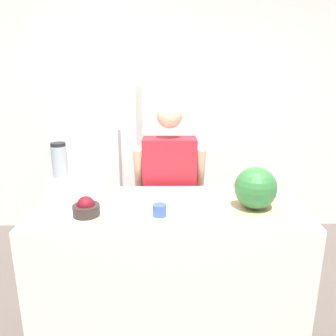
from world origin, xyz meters
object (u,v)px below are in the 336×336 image
(blender, at_px, (61,172))
(watermelon, at_px, (256,188))
(person, at_px, (169,196))
(bowl_cherries, at_px, (86,208))
(bowl_cream, at_px, (126,210))
(refrigerator, at_px, (104,168))
(bowl_small_blue, at_px, (160,210))

(blender, bearing_deg, watermelon, -13.49)
(person, relative_size, bowl_cherries, 9.44)
(watermelon, distance_m, bowl_cream, 0.83)
(person, height_order, blender, person)
(bowl_cream, relative_size, blender, 0.47)
(bowl_cherries, height_order, bowl_cream, bowl_cherries)
(refrigerator, bearing_deg, watermelon, -48.45)
(refrigerator, xyz_separation_m, watermelon, (1.22, -1.38, 0.26))
(refrigerator, relative_size, watermelon, 6.32)
(person, relative_size, bowl_small_blue, 18.11)
(person, bearing_deg, bowl_cream, -110.99)
(refrigerator, relative_size, bowl_small_blue, 19.36)
(refrigerator, distance_m, bowl_small_blue, 1.60)
(refrigerator, height_order, bowl_small_blue, refrigerator)
(watermelon, relative_size, bowl_cream, 1.52)
(blender, bearing_deg, bowl_cream, -37.36)
(refrigerator, bearing_deg, blender, -95.89)
(person, bearing_deg, watermelon, -50.56)
(bowl_cherries, bearing_deg, refrigerator, 96.19)
(watermelon, relative_size, bowl_small_blue, 3.06)
(bowl_small_blue, bearing_deg, refrigerator, 112.66)
(bowl_cream, bearing_deg, bowl_small_blue, -3.38)
(refrigerator, distance_m, watermelon, 1.86)
(bowl_cherries, relative_size, bowl_small_blue, 1.92)
(blender, bearing_deg, bowl_cherries, -55.86)
(bowl_cherries, xyz_separation_m, bowl_cream, (0.25, -0.00, -0.02))
(bowl_cherries, height_order, bowl_small_blue, bowl_cherries)
(person, height_order, bowl_small_blue, person)
(refrigerator, bearing_deg, bowl_small_blue, -67.34)
(bowl_cream, bearing_deg, watermelon, 5.18)
(bowl_cherries, relative_size, blender, 0.44)
(bowl_cream, relative_size, bowl_small_blue, 2.01)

